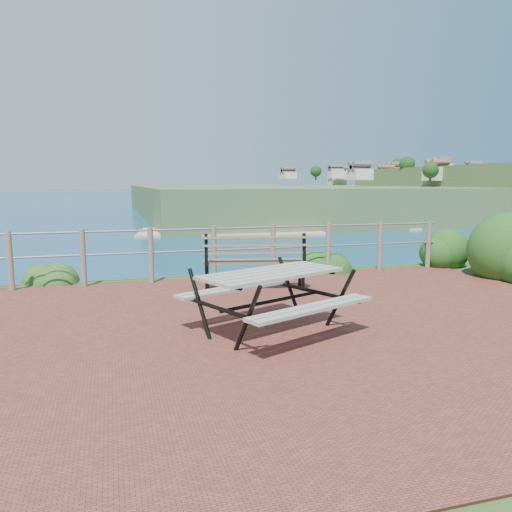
# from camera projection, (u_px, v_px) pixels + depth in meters

# --- Properties ---
(ground) EXTENTS (10.00, 7.00, 0.12)m
(ground) POSITION_uv_depth(u_px,v_px,m) (268.00, 331.00, 6.13)
(ground) COLOR brown
(ground) RESTS_ON ground
(ocean) EXTENTS (1200.00, 1200.00, 0.00)m
(ocean) POSITION_uv_depth(u_px,v_px,m) (115.00, 187.00, 196.14)
(ocean) COLOR #15527F
(ocean) RESTS_ON ground
(safety_railing) EXTENTS (9.40, 0.10, 1.00)m
(safety_railing) POSITION_uv_depth(u_px,v_px,m) (214.00, 250.00, 9.23)
(safety_railing) COLOR #6B5B4C
(safety_railing) RESTS_ON ground
(distant_bay) EXTENTS (290.00, 232.36, 24.00)m
(distant_bay) POSITION_uv_depth(u_px,v_px,m) (478.00, 189.00, 246.49)
(distant_bay) COLOR #466432
(distant_bay) RESTS_ON ground
(picnic_table) EXTENTS (1.89, 1.41, 0.74)m
(picnic_table) POSITION_uv_depth(u_px,v_px,m) (271.00, 295.00, 5.98)
(picnic_table) COLOR gray
(picnic_table) RESTS_ON ground
(park_bench) EXTENTS (1.78, 0.78, 0.98)m
(park_bench) POSITION_uv_depth(u_px,v_px,m) (254.00, 253.00, 8.36)
(park_bench) COLOR brown
(park_bench) RESTS_ON ground
(shrub_right_edge) EXTENTS (1.03, 1.03, 1.47)m
(shrub_right_edge) POSITION_uv_depth(u_px,v_px,m) (439.00, 267.00, 10.75)
(shrub_right_edge) COLOR #194A16
(shrub_right_edge) RESTS_ON ground
(shrub_lip_west) EXTENTS (0.74, 0.74, 0.47)m
(shrub_lip_west) POSITION_uv_depth(u_px,v_px,m) (55.00, 281.00, 9.22)
(shrub_lip_west) COLOR #2E5620
(shrub_lip_west) RESTS_ON ground
(shrub_lip_east) EXTENTS (0.82, 0.82, 0.59)m
(shrub_lip_east) POSITION_uv_depth(u_px,v_px,m) (324.00, 271.00, 10.32)
(shrub_lip_east) COLOR #194A16
(shrub_lip_east) RESTS_ON ground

